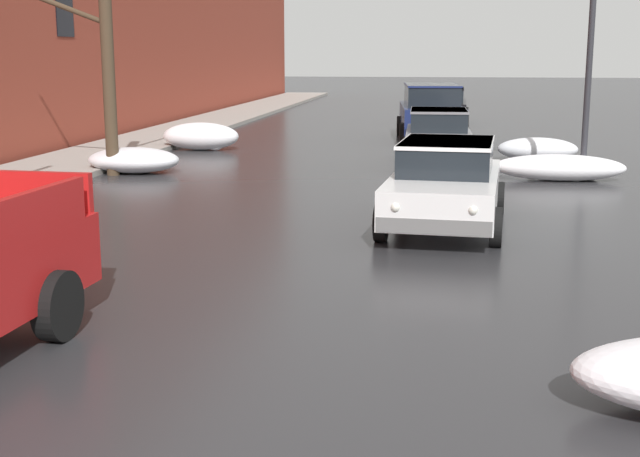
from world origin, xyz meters
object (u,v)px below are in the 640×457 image
object	(u,v)px
bare_tree_mid_block	(105,50)
sedan_white_parked_kerbside_close	(446,182)
suv_darkblue_parked_far_down_block	(431,110)
sedan_black_queued_behind_truck	(445,105)
street_lamp_post	(591,40)
sedan_grey_parked_kerbside_mid	(438,136)

from	to	relation	value
bare_tree_mid_block	sedan_white_parked_kerbside_close	xyz separation A→B (m)	(7.83, -5.03, -2.14)
suv_darkblue_parked_far_down_block	sedan_black_queued_behind_truck	bearing A→B (deg)	86.38
street_lamp_post	bare_tree_mid_block	bearing A→B (deg)	-175.52
bare_tree_mid_block	sedan_black_queued_behind_truck	bearing A→B (deg)	64.22
bare_tree_mid_block	sedan_white_parked_kerbside_close	size ratio (longest dim) A/B	1.32
sedan_white_parked_kerbside_close	suv_darkblue_parked_far_down_block	xyz separation A→B (m)	(-0.54, 14.31, 0.24)
sedan_white_parked_kerbside_close	street_lamp_post	xyz separation A→B (m)	(3.08, 5.88, 2.36)
bare_tree_mid_block	street_lamp_post	world-z (taller)	bare_tree_mid_block
sedan_grey_parked_kerbside_mid	suv_darkblue_parked_far_down_block	bearing A→B (deg)	92.88
sedan_grey_parked_kerbside_mid	street_lamp_post	size ratio (longest dim) A/B	0.73
suv_darkblue_parked_far_down_block	street_lamp_post	size ratio (longest dim) A/B	0.89
sedan_grey_parked_kerbside_mid	sedan_black_queued_behind_truck	world-z (taller)	same
sedan_grey_parked_kerbside_mid	sedan_black_queued_behind_truck	size ratio (longest dim) A/B	0.94
bare_tree_mid_block	suv_darkblue_parked_far_down_block	distance (m)	11.95
bare_tree_mid_block	street_lamp_post	bearing A→B (deg)	4.48
sedan_grey_parked_kerbside_mid	street_lamp_post	bearing A→B (deg)	-31.01
street_lamp_post	sedan_black_queued_behind_truck	bearing A→B (deg)	101.95
street_lamp_post	sedan_white_parked_kerbside_close	bearing A→B (deg)	-117.60
sedan_white_parked_kerbside_close	suv_darkblue_parked_far_down_block	bearing A→B (deg)	92.17
sedan_grey_parked_kerbside_mid	bare_tree_mid_block	bearing A→B (deg)	-159.56
sedan_grey_parked_kerbside_mid	sedan_white_parked_kerbside_close	bearing A→B (deg)	-88.40
sedan_white_parked_kerbside_close	sedan_black_queued_behind_truck	bearing A→B (deg)	90.33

